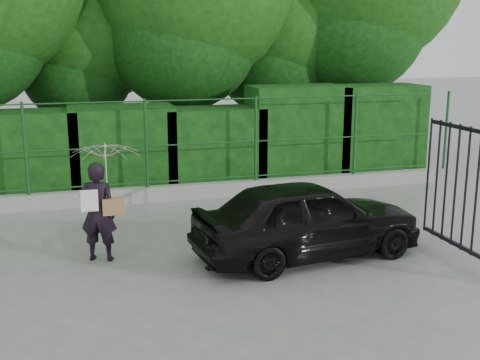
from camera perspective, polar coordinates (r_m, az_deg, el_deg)
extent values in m
plane|color=gray|center=(8.20, -7.53, -10.14)|extent=(80.00, 80.00, 0.00)
cube|color=#9E9E99|center=(12.40, -10.55, -1.46)|extent=(14.00, 0.25, 0.30)
cylinder|color=#16461C|center=(12.18, -19.70, 2.78)|extent=(0.06, 0.06, 1.80)
cylinder|color=#16461C|center=(12.22, -8.88, 3.42)|extent=(0.06, 0.06, 1.80)
cylinder|color=#16461C|center=(12.69, 1.50, 3.93)|extent=(0.06, 0.06, 1.80)
cylinder|color=#16461C|center=(13.54, 10.87, 4.28)|extent=(0.06, 0.06, 1.80)
cylinder|color=#16461C|center=(14.70, 18.95, 4.49)|extent=(0.06, 0.06, 1.80)
cylinder|color=#16461C|center=(12.34, -10.60, -0.34)|extent=(13.60, 0.03, 0.03)
cylinder|color=#16461C|center=(12.19, -10.74, 3.09)|extent=(13.60, 0.03, 0.03)
cylinder|color=#16461C|center=(12.07, -10.93, 7.30)|extent=(13.60, 0.03, 0.03)
cube|color=black|center=(13.22, -19.76, 2.24)|extent=(2.20, 1.20, 1.82)
cube|color=black|center=(13.21, -11.09, 2.88)|extent=(2.20, 1.20, 1.87)
cube|color=black|center=(13.52, -2.60, 3.13)|extent=(2.20, 1.20, 1.77)
cube|color=black|center=(14.06, 5.38, 4.40)|extent=(2.20, 1.20, 2.22)
cube|color=black|center=(14.89, 12.61, 4.58)|extent=(2.20, 1.20, 2.19)
cylinder|color=black|center=(16.06, -13.90, 7.01)|extent=(0.36, 0.36, 3.25)
sphere|color=#14470F|center=(15.99, -14.29, 13.97)|extent=(3.90, 3.90, 3.90)
cylinder|color=black|center=(15.31, -4.37, 8.95)|extent=(0.36, 0.36, 4.25)
cylinder|color=black|center=(16.67, 3.71, 8.01)|extent=(0.36, 0.36, 3.50)
sphere|color=#14470F|center=(16.62, 3.82, 15.24)|extent=(4.20, 4.20, 4.20)
cylinder|color=black|center=(17.03, 10.66, 10.03)|extent=(0.36, 0.36, 4.75)
cube|color=black|center=(9.79, 20.36, -6.03)|extent=(0.05, 2.00, 0.06)
cube|color=black|center=(9.38, 21.22, 4.43)|extent=(0.05, 2.00, 0.06)
cylinder|color=black|center=(9.39, 21.49, -1.19)|extent=(0.04, 0.04, 1.90)
cylinder|color=black|center=(9.58, 20.61, -0.84)|extent=(0.04, 0.04, 1.90)
cylinder|color=black|center=(9.78, 19.75, -0.51)|extent=(0.04, 0.04, 1.90)
cylinder|color=black|center=(9.98, 18.93, -0.18)|extent=(0.04, 0.04, 1.90)
cylinder|color=black|center=(10.18, 18.15, 0.13)|extent=(0.04, 0.04, 1.90)
cylinder|color=black|center=(10.38, 17.39, 0.43)|extent=(0.04, 0.04, 1.90)
imported|color=black|center=(9.14, -13.30, -2.93)|extent=(0.64, 0.52, 1.50)
imported|color=silver|center=(9.06, -12.55, 0.64)|extent=(1.01, 1.03, 0.92)
cube|color=#9B6F42|center=(9.05, -11.91, -2.45)|extent=(0.32, 0.15, 0.24)
cube|color=white|center=(8.97, -14.09, -1.92)|extent=(0.25, 0.02, 0.32)
imported|color=black|center=(9.15, 6.41, -3.64)|extent=(3.67, 1.86, 1.20)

